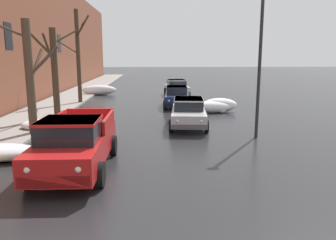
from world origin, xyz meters
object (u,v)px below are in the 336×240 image
bare_tree_far_down_block (78,55)px  street_lamp_post (260,59)px  pickup_truck_red_approaching_near_lane (75,143)px  sedan_darkblue_parked_kerbside_mid (177,96)px  bare_tree_second_along_sidewalk (30,76)px  sedan_silver_parked_kerbside_close (188,112)px  sedan_white_parked_far_down_block (177,87)px  bare_tree_mid_block (54,71)px

bare_tree_far_down_block → street_lamp_post: 14.79m
bare_tree_far_down_block → street_lamp_post: (9.95, -10.94, -0.16)m
pickup_truck_red_approaching_near_lane → street_lamp_post: size_ratio=0.84×
bare_tree_far_down_block → pickup_truck_red_approaching_near_lane: 15.47m
sedan_darkblue_parked_kerbside_mid → bare_tree_second_along_sidewalk: bearing=-130.5°
bare_tree_far_down_block → sedan_silver_parked_kerbside_close: bare_tree_far_down_block is taller
bare_tree_far_down_block → pickup_truck_red_approaching_near_lane: bare_tree_far_down_block is taller
pickup_truck_red_approaching_near_lane → sedan_silver_parked_kerbside_close: (4.24, 6.49, -0.13)m
bare_tree_far_down_block → pickup_truck_red_approaching_near_lane: bearing=-78.8°
pickup_truck_red_approaching_near_lane → sedan_white_parked_far_down_block: size_ratio=1.29×
sedan_darkblue_parked_kerbside_mid → sedan_white_parked_far_down_block: 6.48m
bare_tree_mid_block → sedan_silver_parked_kerbside_close: bearing=-17.4°
bare_tree_second_along_sidewalk → pickup_truck_red_approaching_near_lane: bare_tree_second_along_sidewalk is taller
sedan_white_parked_far_down_block → pickup_truck_red_approaching_near_lane: bearing=-103.1°
bare_tree_mid_block → sedan_darkblue_parked_kerbside_mid: bearing=32.2°
sedan_silver_parked_kerbside_close → street_lamp_post: 4.58m
bare_tree_far_down_block → sedan_white_parked_far_down_block: bearing=32.2°
sedan_darkblue_parked_kerbside_mid → street_lamp_post: street_lamp_post is taller
bare_tree_mid_block → pickup_truck_red_approaching_near_lane: bare_tree_mid_block is taller
bare_tree_far_down_block → sedan_silver_parked_kerbside_close: (7.20, -8.45, -2.85)m
pickup_truck_red_approaching_near_lane → sedan_silver_parked_kerbside_close: pickup_truck_red_approaching_near_lane is taller
pickup_truck_red_approaching_near_lane → bare_tree_far_down_block: bearing=101.2°
sedan_white_parked_far_down_block → street_lamp_post: size_ratio=0.65×
bare_tree_far_down_block → bare_tree_mid_block: bearing=-90.3°
bare_tree_second_along_sidewalk → street_lamp_post: street_lamp_post is taller
pickup_truck_red_approaching_near_lane → street_lamp_post: 8.45m
bare_tree_far_down_block → sedan_darkblue_parked_kerbside_mid: size_ratio=1.64×
bare_tree_second_along_sidewalk → street_lamp_post: 10.02m
sedan_darkblue_parked_kerbside_mid → sedan_silver_parked_kerbside_close: bearing=-89.1°
sedan_darkblue_parked_kerbside_mid → street_lamp_post: size_ratio=0.67×
sedan_darkblue_parked_kerbside_mid → bare_tree_mid_block: bearing=-147.8°
sedan_silver_parked_kerbside_close → sedan_white_parked_far_down_block: (0.36, 13.21, -0.00)m
sedan_white_parked_far_down_block → sedan_silver_parked_kerbside_close: bearing=-91.6°
bare_tree_far_down_block → sedan_silver_parked_kerbside_close: 11.46m
bare_tree_second_along_sidewalk → sedan_white_parked_far_down_block: size_ratio=1.28×
bare_tree_far_down_block → bare_tree_second_along_sidewalk: bearing=-90.0°
bare_tree_mid_block → bare_tree_second_along_sidewalk: bearing=-89.7°
bare_tree_mid_block → street_lamp_post: size_ratio=0.82×
bare_tree_mid_block → sedan_darkblue_parked_kerbside_mid: (7.13, 4.49, -1.96)m
bare_tree_second_along_sidewalk → street_lamp_post: (9.95, -0.92, 0.76)m
bare_tree_mid_block → street_lamp_post: bearing=-25.5°
pickup_truck_red_approaching_near_lane → sedan_darkblue_parked_kerbside_mid: size_ratio=1.24×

